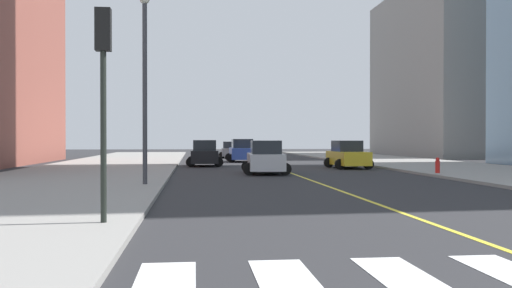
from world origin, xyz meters
TOP-DOWN VIEW (x-y plane):
  - sidewalk_kerb_west at (-12.20, 20.00)m, footprint 10.00×120.00m
  - lane_divider_paint at (0.00, 40.00)m, footprint 0.16×80.00m
  - parking_garage_concrete at (28.13, 62.73)m, footprint 18.00×24.00m
  - car_black_nearest at (-5.11, 39.81)m, footprint 2.86×4.53m
  - car_blue_second at (-1.59, 47.46)m, footprint 2.92×4.68m
  - car_gray_third at (-2.03, 57.64)m, footprint 2.61×4.09m
  - car_yellow_fourth at (5.03, 35.60)m, footprint 2.91×4.53m
  - car_silver_fifth at (-1.65, 29.77)m, footprint 2.95×4.59m
  - traffic_light_far_corner at (-7.99, 9.86)m, footprint 0.36×0.41m
  - fire_hydrant at (7.99, 27.24)m, footprint 0.26×0.26m
  - street_lamp at (-8.01, 21.06)m, footprint 0.44×0.44m

SIDE VIEW (x-z plane):
  - lane_divider_paint at x=0.00m, z-range 0.00..0.01m
  - sidewalk_kerb_west at x=-12.20m, z-range 0.00..0.15m
  - fire_hydrant at x=7.99m, z-range 0.13..1.02m
  - car_gray_third at x=-2.03m, z-range -0.06..1.74m
  - car_yellow_fourth at x=5.03m, z-range -0.06..1.92m
  - car_black_nearest at x=-5.11m, z-range -0.07..1.94m
  - car_silver_fifth at x=-1.65m, z-range -0.07..1.94m
  - car_blue_second at x=-1.59m, z-range -0.07..2.02m
  - traffic_light_far_corner at x=-7.99m, z-range 1.16..6.18m
  - street_lamp at x=-8.01m, z-range 0.83..9.06m
  - parking_garage_concrete at x=28.13m, z-range 0.00..20.49m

